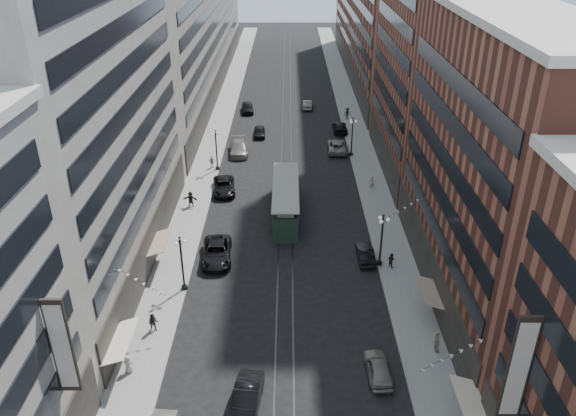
{
  "coord_description": "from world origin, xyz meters",
  "views": [
    {
      "loc": [
        0.3,
        -13.96,
        30.58
      ],
      "look_at": [
        0.27,
        34.61,
        5.0
      ],
      "focal_mm": 35.0,
      "sensor_mm": 36.0,
      "label": 1
    }
  ],
  "objects_px": {
    "lamppost_se_far": "(382,238)",
    "pedestrian_4": "(437,342)",
    "pedestrian_7": "(391,260)",
    "car_14": "(307,104)",
    "car_4": "(378,368)",
    "pedestrian_5": "(191,199)",
    "pedestrian_6": "(212,162)",
    "streetcar": "(286,201)",
    "pedestrian_8": "(372,182)",
    "car_7": "(224,186)",
    "lamppost_sw_mid": "(216,149)",
    "car_2": "(217,252)",
    "car_8": "(239,148)",
    "car_12": "(340,127)",
    "car_5": "(246,399)",
    "lamppost_se_mid": "(352,135)",
    "pedestrian_1": "(128,364)",
    "pedestrian_2": "(153,323)",
    "car_9": "(247,107)",
    "car_13": "(259,132)",
    "car_10": "(365,254)",
    "pedestrian_9": "(347,113)",
    "lamppost_sw_far": "(182,261)",
    "car_11": "(337,146)"
  },
  "relations": [
    {
      "from": "car_7",
      "to": "pedestrian_8",
      "type": "xyz_separation_m",
      "value": [
        18.25,
        0.69,
        0.24
      ]
    },
    {
      "from": "car_12",
      "to": "lamppost_se_mid",
      "type": "bearing_deg",
      "value": 93.57
    },
    {
      "from": "lamppost_sw_mid",
      "to": "car_2",
      "type": "distance_m",
      "value": 22.18
    },
    {
      "from": "car_13",
      "to": "car_11",
      "type": "bearing_deg",
      "value": -30.76
    },
    {
      "from": "car_9",
      "to": "car_12",
      "type": "bearing_deg",
      "value": -38.98
    },
    {
      "from": "car_10",
      "to": "car_12",
      "type": "bearing_deg",
      "value": -91.67
    },
    {
      "from": "lamppost_sw_mid",
      "to": "lamppost_se_far",
      "type": "relative_size",
      "value": 1.0
    },
    {
      "from": "pedestrian_5",
      "to": "pedestrian_6",
      "type": "distance_m",
      "value": 11.39
    },
    {
      "from": "car_4",
      "to": "car_7",
      "type": "height_order",
      "value": "car_7"
    },
    {
      "from": "car_8",
      "to": "pedestrian_6",
      "type": "height_order",
      "value": "car_8"
    },
    {
      "from": "car_10",
      "to": "pedestrian_8",
      "type": "height_order",
      "value": "pedestrian_8"
    },
    {
      "from": "lamppost_se_far",
      "to": "pedestrian_4",
      "type": "bearing_deg",
      "value": -77.8
    },
    {
      "from": "car_13",
      "to": "pedestrian_6",
      "type": "distance_m",
      "value": 13.67
    },
    {
      "from": "car_4",
      "to": "car_13",
      "type": "xyz_separation_m",
      "value": [
        -11.14,
        50.72,
        -0.01
      ]
    },
    {
      "from": "lamppost_se_far",
      "to": "lamppost_se_mid",
      "type": "height_order",
      "value": "same"
    },
    {
      "from": "lamppost_se_far",
      "to": "car_5",
      "type": "height_order",
      "value": "lamppost_se_far"
    },
    {
      "from": "car_11",
      "to": "car_13",
      "type": "distance_m",
      "value": 13.06
    },
    {
      "from": "car_14",
      "to": "car_2",
      "type": "bearing_deg",
      "value": 80.35
    },
    {
      "from": "pedestrian_5",
      "to": "car_7",
      "type": "bearing_deg",
      "value": 60.25
    },
    {
      "from": "car_10",
      "to": "car_12",
      "type": "xyz_separation_m",
      "value": [
        0.47,
        37.03,
        0.05
      ]
    },
    {
      "from": "car_13",
      "to": "car_2",
      "type": "bearing_deg",
      "value": -96.76
    },
    {
      "from": "car_5",
      "to": "car_12",
      "type": "relative_size",
      "value": 0.98
    },
    {
      "from": "lamppost_se_mid",
      "to": "pedestrian_1",
      "type": "height_order",
      "value": "lamppost_se_mid"
    },
    {
      "from": "car_13",
      "to": "car_9",
      "type": "bearing_deg",
      "value": 100.04
    },
    {
      "from": "car_9",
      "to": "car_13",
      "type": "xyz_separation_m",
      "value": [
        2.63,
        -11.88,
        -0.12
      ]
    },
    {
      "from": "car_8",
      "to": "car_12",
      "type": "bearing_deg",
      "value": 25.38
    },
    {
      "from": "lamppost_se_mid",
      "to": "pedestrian_2",
      "type": "bearing_deg",
      "value": -117.72
    },
    {
      "from": "lamppost_se_mid",
      "to": "car_5",
      "type": "distance_m",
      "value": 47.42
    },
    {
      "from": "car_13",
      "to": "pedestrian_7",
      "type": "bearing_deg",
      "value": -70.82
    },
    {
      "from": "lamppost_sw_far",
      "to": "car_14",
      "type": "relative_size",
      "value": 1.23
    },
    {
      "from": "pedestrian_5",
      "to": "pedestrian_7",
      "type": "height_order",
      "value": "pedestrian_5"
    },
    {
      "from": "pedestrian_9",
      "to": "pedestrian_7",
      "type": "bearing_deg",
      "value": -107.39
    },
    {
      "from": "car_5",
      "to": "lamppost_se_far",
      "type": "bearing_deg",
      "value": 63.04
    },
    {
      "from": "pedestrian_2",
      "to": "pedestrian_5",
      "type": "relative_size",
      "value": 0.92
    },
    {
      "from": "pedestrian_9",
      "to": "car_4",
      "type": "bearing_deg",
      "value": -110.64
    },
    {
      "from": "pedestrian_7",
      "to": "car_14",
      "type": "bearing_deg",
      "value": -33.64
    },
    {
      "from": "car_10",
      "to": "pedestrian_6",
      "type": "xyz_separation_m",
      "value": [
        -17.91,
        22.6,
        0.25
      ]
    },
    {
      "from": "car_4",
      "to": "pedestrian_7",
      "type": "bearing_deg",
      "value": -105.17
    },
    {
      "from": "car_4",
      "to": "pedestrian_4",
      "type": "relative_size",
      "value": 2.23
    },
    {
      "from": "streetcar",
      "to": "pedestrian_8",
      "type": "xyz_separation_m",
      "value": [
        10.62,
        6.49,
        -0.65
      ]
    },
    {
      "from": "lamppost_se_mid",
      "to": "pedestrian_5",
      "type": "bearing_deg",
      "value": -142.22
    },
    {
      "from": "car_7",
      "to": "car_8",
      "type": "relative_size",
      "value": 0.92
    },
    {
      "from": "lamppost_se_mid",
      "to": "car_7",
      "type": "distance_m",
      "value": 20.58
    },
    {
      "from": "pedestrian_9",
      "to": "streetcar",
      "type": "bearing_deg",
      "value": -124.52
    },
    {
      "from": "car_9",
      "to": "car_14",
      "type": "distance_m",
      "value": 10.65
    },
    {
      "from": "car_8",
      "to": "car_14",
      "type": "xyz_separation_m",
      "value": [
        10.46,
        20.93,
        -0.15
      ]
    },
    {
      "from": "car_9",
      "to": "pedestrian_8",
      "type": "height_order",
      "value": "pedestrian_8"
    },
    {
      "from": "car_13",
      "to": "lamppost_sw_far",
      "type": "bearing_deg",
      "value": -99.62
    },
    {
      "from": "lamppost_se_far",
      "to": "car_12",
      "type": "xyz_separation_m",
      "value": [
        -0.8,
        38.03,
        -2.33
      ]
    },
    {
      "from": "car_7",
      "to": "car_5",
      "type": "bearing_deg",
      "value": -88.69
    }
  ]
}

